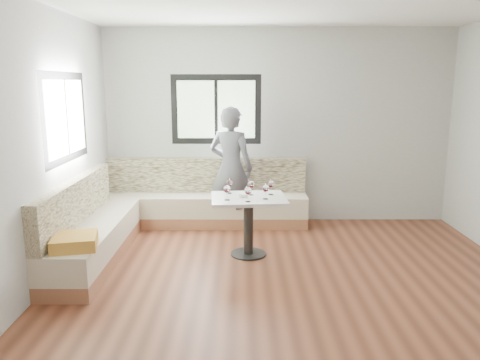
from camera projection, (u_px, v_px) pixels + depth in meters
name	position (u px, v px, depth m)	size (l,w,h in m)	color
room	(289.00, 149.00, 4.43)	(5.01, 5.01, 2.81)	brown
banquette	(161.00, 214.00, 6.17)	(2.90, 2.80, 0.95)	#9C6244
table	(248.00, 212.00, 5.52)	(0.92, 0.74, 0.71)	black
person	(231.00, 168.00, 6.54)	(0.63, 0.41, 1.72)	#565861
olive_ramekin	(243.00, 195.00, 5.49)	(0.11, 0.11, 0.04)	white
wine_glass_a	(227.00, 189.00, 5.32)	(0.08, 0.08, 0.18)	white
wine_glass_b	(248.00, 191.00, 5.24)	(0.08, 0.08, 0.18)	white
wine_glass_c	(266.00, 188.00, 5.37)	(0.08, 0.08, 0.18)	white
wine_glass_d	(251.00, 185.00, 5.56)	(0.08, 0.08, 0.18)	white
wine_glass_e	(271.00, 184.00, 5.58)	(0.08, 0.08, 0.18)	white
wine_glass_f	(229.00, 183.00, 5.64)	(0.08, 0.08, 0.18)	white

